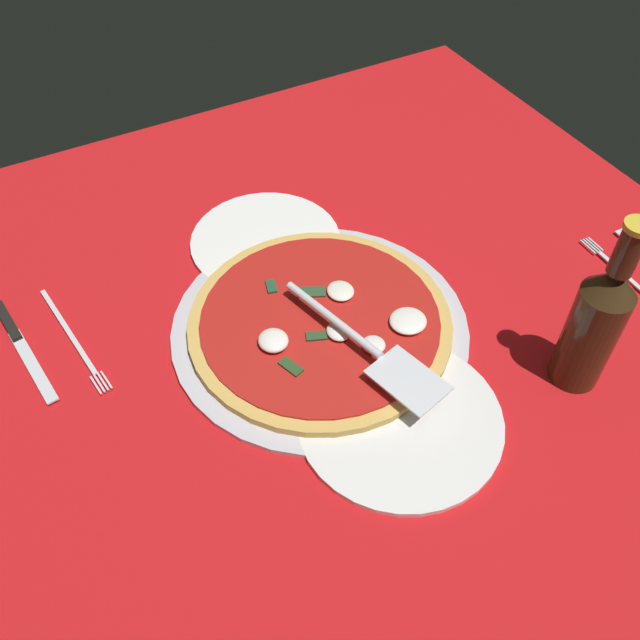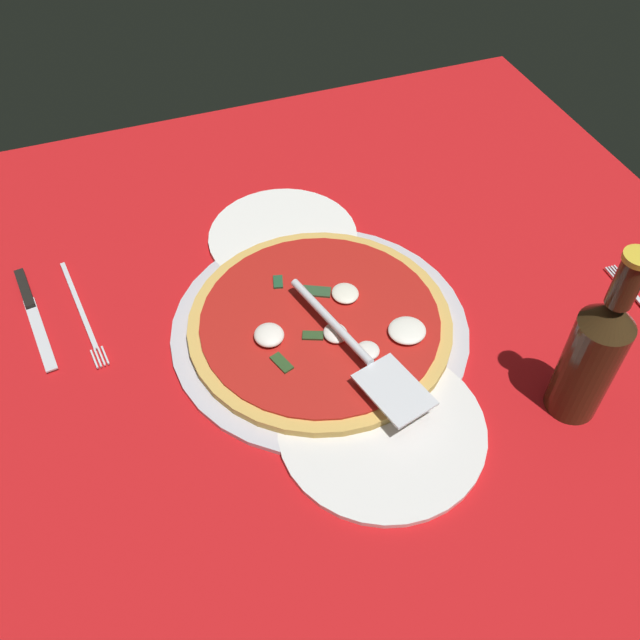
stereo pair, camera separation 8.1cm
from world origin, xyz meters
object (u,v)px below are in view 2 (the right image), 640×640
object	(u,v)px
dinner_plate_right	(283,237)
pizza_server	(360,352)
dinner_plate_left	(382,429)
beer_bottle	(593,354)
place_setting_far	(56,313)
pizza	(321,322)

from	to	relation	value
dinner_plate_right	pizza_server	distance (cm)	25.81
dinner_plate_left	beer_bottle	distance (cm)	23.49
dinner_plate_left	place_setting_far	xyz separation A→B (cm)	(30.18, 31.92, -0.14)
dinner_plate_left	place_setting_far	distance (cm)	43.93
dinner_plate_right	place_setting_far	world-z (taller)	place_setting_far
dinner_plate_right	place_setting_far	size ratio (longest dim) A/B	1.04
dinner_plate_left	beer_bottle	bearing A→B (deg)	-101.11
dinner_plate_right	pizza	size ratio (longest dim) A/B	0.64
place_setting_far	beer_bottle	bearing A→B (deg)	49.41
dinner_plate_left	beer_bottle	world-z (taller)	beer_bottle
place_setting_far	dinner_plate_right	bearing A→B (deg)	88.87
dinner_plate_right	pizza	world-z (taller)	pizza
beer_bottle	pizza_server	bearing A→B (deg)	58.95
beer_bottle	pizza	bearing A→B (deg)	48.21
dinner_plate_right	pizza	xyz separation A→B (cm)	(-17.86, 0.83, 1.19)
dinner_plate_left	dinner_plate_right	distance (cm)	33.85
pizza	place_setting_far	world-z (taller)	pizza
pizza	dinner_plate_left	bearing A→B (deg)	-175.63
pizza	pizza_server	xyz separation A→B (cm)	(-7.70, -1.85, 2.29)
pizza_server	beer_bottle	xyz separation A→B (cm)	(-12.48, -20.72, 5.36)
pizza	beer_bottle	world-z (taller)	beer_bottle
dinner_plate_right	place_setting_far	distance (cm)	31.74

